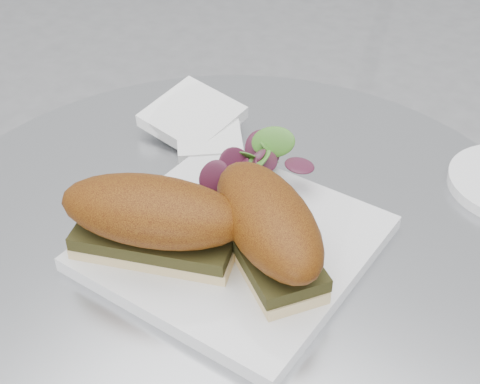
{
  "coord_description": "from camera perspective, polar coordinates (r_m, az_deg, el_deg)",
  "views": [
    {
      "loc": [
        0.3,
        -0.44,
        1.2
      ],
      "look_at": [
        -0.0,
        0.02,
        0.77
      ],
      "focal_mm": 50.0,
      "sensor_mm": 36.0,
      "label": 1
    }
  ],
  "objects": [
    {
      "name": "napkin",
      "position": [
        0.85,
        -3.36,
        5.02
      ],
      "size": [
        0.18,
        0.18,
        0.02
      ],
      "primitive_type": null,
      "rotation": [
        0.0,
        0.0,
        -0.38
      ],
      "color": "white",
      "rests_on": "table"
    },
    {
      "name": "salad",
      "position": [
        0.72,
        1.29,
        1.66
      ],
      "size": [
        0.11,
        0.11,
        0.05
      ],
      "primitive_type": null,
      "color": "#469330",
      "rests_on": "plate"
    },
    {
      "name": "sandwich_right",
      "position": [
        0.63,
        2.36,
        -2.9
      ],
      "size": [
        0.19,
        0.16,
        0.08
      ],
      "rotation": [
        0.0,
        0.0,
        -0.61
      ],
      "color": "#D7B186",
      "rests_on": "plate"
    },
    {
      "name": "sandwich_left",
      "position": [
        0.64,
        -7.43,
        -2.21
      ],
      "size": [
        0.2,
        0.14,
        0.08
      ],
      "rotation": [
        0.0,
        0.0,
        0.34
      ],
      "color": "#D7B186",
      "rests_on": "plate"
    },
    {
      "name": "plate",
      "position": [
        0.68,
        -0.47,
        -4.36
      ],
      "size": [
        0.26,
        0.26,
        0.02
      ],
      "primitive_type": "cube",
      "rotation": [
        0.0,
        0.0,
        -0.02
      ],
      "color": "silver",
      "rests_on": "table"
    },
    {
      "name": "table",
      "position": [
        0.89,
        -0.58,
        -15.24
      ],
      "size": [
        0.7,
        0.7,
        0.73
      ],
      "color": "#ACADB3",
      "rests_on": "ground"
    }
  ]
}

